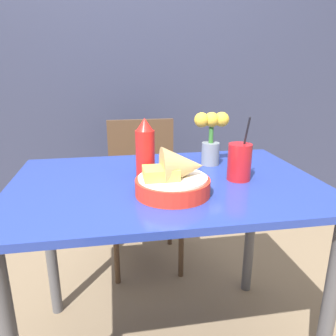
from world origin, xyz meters
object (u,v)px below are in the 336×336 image
flower_vase (211,135)px  ketchup_bottle (145,149)px  drink_cup (239,163)px  food_basket (176,178)px  chair_far_window (143,178)px

flower_vase → ketchup_bottle: bearing=-159.0°
drink_cup → food_basket: bearing=-158.5°
chair_far_window → ketchup_bottle: (-0.05, -0.70, 0.35)m
ketchup_bottle → drink_cup: 0.35m
chair_far_window → drink_cup: bearing=-70.8°
food_basket → flower_vase: flower_vase is taller
drink_cup → chair_far_window: bearing=109.2°
drink_cup → flower_vase: 0.22m
ketchup_bottle → flower_vase: size_ratio=1.00×
drink_cup → ketchup_bottle: bearing=164.1°
food_basket → flower_vase: size_ratio=1.10×
food_basket → drink_cup: bearing=21.5°
ketchup_bottle → drink_cup: bearing=-15.9°
chair_far_window → food_basket: size_ratio=3.54×
chair_far_window → drink_cup: 0.89m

